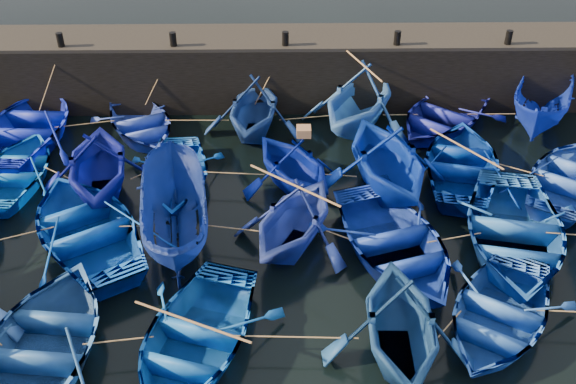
{
  "coord_description": "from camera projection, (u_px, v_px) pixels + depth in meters",
  "views": [
    {
      "loc": [
        -0.22,
        -12.18,
        11.62
      ],
      "look_at": [
        0.0,
        3.2,
        0.7
      ],
      "focal_mm": 40.0,
      "sensor_mm": 36.0,
      "label": 1
    }
  ],
  "objects": [
    {
      "name": "bollard_1",
      "position": [
        173.0,
        39.0,
        22.78
      ],
      "size": [
        0.24,
        0.24,
        0.5
      ],
      "primitive_type": "cylinder",
      "color": "black",
      "rests_on": "quay_top"
    },
    {
      "name": "wooden_crate",
      "position": [
        304.0,
        131.0,
        19.01
      ],
      "size": [
        0.43,
        0.43,
        0.27
      ],
      "primitive_type": "cube",
      "color": "#976742",
      "rests_on": "boat_9"
    },
    {
      "name": "boat_22",
      "position": [
        193.0,
        338.0,
        14.54
      ],
      "size": [
        4.71,
        5.6,
        1.0
      ],
      "primitive_type": "imported",
      "rotation": [
        0.0,
        0.0,
        -0.3
      ],
      "color": "#0A47A5",
      "rests_on": "ground"
    },
    {
      "name": "boat_11",
      "position": [
        463.0,
        163.0,
        20.49
      ],
      "size": [
        4.67,
        5.71,
        1.04
      ],
      "primitive_type": "imported",
      "rotation": [
        0.0,
        0.0,
        2.9
      ],
      "color": "navy",
      "rests_on": "ground"
    },
    {
      "name": "boat_0",
      "position": [
        28.0,
        126.0,
        22.26
      ],
      "size": [
        4.4,
        5.93,
        1.19
      ],
      "primitive_type": "imported",
      "rotation": [
        0.0,
        0.0,
        3.09
      ],
      "color": "#08169D",
      "rests_on": "ground"
    },
    {
      "name": "boat_2",
      "position": [
        254.0,
        107.0,
        22.41
      ],
      "size": [
        4.02,
        4.5,
        2.16
      ],
      "primitive_type": "imported",
      "rotation": [
        0.0,
        0.0,
        -0.13
      ],
      "color": "navy",
      "rests_on": "ground"
    },
    {
      "name": "boat_24",
      "position": [
        498.0,
        313.0,
        15.21
      ],
      "size": [
        5.11,
        5.53,
        0.94
      ],
      "primitive_type": "imported",
      "rotation": [
        0.0,
        0.0,
        -0.55
      ],
      "color": "blue",
      "rests_on": "ground"
    },
    {
      "name": "boat_6",
      "position": [
        17.0,
        170.0,
        20.28
      ],
      "size": [
        3.29,
        4.49,
        0.91
      ],
      "primitive_type": "imported",
      "rotation": [
        0.0,
        0.0,
        3.11
      ],
      "color": "#074DB3",
      "rests_on": "ground"
    },
    {
      "name": "boat_1",
      "position": [
        140.0,
        123.0,
        22.75
      ],
      "size": [
        4.62,
        5.22,
        0.9
      ],
      "primitive_type": "imported",
      "rotation": [
        0.0,
        0.0,
        0.43
      ],
      "color": "#243CB4",
      "rests_on": "ground"
    },
    {
      "name": "quay_top",
      "position": [
        285.0,
        37.0,
        23.74
      ],
      "size": [
        26.0,
        2.5,
        0.12
      ],
      "primitive_type": "cube",
      "color": "black",
      "rests_on": "quay_wall"
    },
    {
      "name": "mooring_ropes",
      "position": [
        297.0,
        157.0,
        20.14
      ],
      "size": [
        18.18,
        11.95,
        2.1
      ],
      "color": "tan",
      "rests_on": "ground"
    },
    {
      "name": "boat_23",
      "position": [
        401.0,
        322.0,
        14.18
      ],
      "size": [
        3.59,
        4.13,
        2.12
      ],
      "primitive_type": "imported",
      "rotation": [
        0.0,
        0.0,
        -0.03
      ],
      "color": "navy",
      "rests_on": "ground"
    },
    {
      "name": "quay_wall",
      "position": [
        285.0,
        70.0,
        24.5
      ],
      "size": [
        26.0,
        2.5,
        2.5
      ],
      "primitive_type": "cube",
      "color": "black",
      "rests_on": "ground"
    },
    {
      "name": "boat_3",
      "position": [
        359.0,
        98.0,
        22.61
      ],
      "size": [
        5.89,
        6.14,
        2.5
      ],
      "primitive_type": "imported",
      "rotation": [
        0.0,
        0.0,
        -0.51
      ],
      "color": "blue",
      "rests_on": "ground"
    },
    {
      "name": "boat_16",
      "position": [
        294.0,
        217.0,
        17.33
      ],
      "size": [
        4.8,
        5.03,
        2.06
      ],
      "primitive_type": "imported",
      "rotation": [
        0.0,
        0.0,
        -0.48
      ],
      "color": "#223795",
      "rests_on": "ground"
    },
    {
      "name": "loose_oars",
      "position": [
        342.0,
        165.0,
        18.25
      ],
      "size": [
        10.1,
        12.44,
        1.56
      ],
      "color": "#99724C",
      "rests_on": "ground"
    },
    {
      "name": "bollard_4",
      "position": [
        509.0,
        37.0,
        22.92
      ],
      "size": [
        0.24,
        0.24,
        0.5
      ],
      "primitive_type": "cylinder",
      "color": "black",
      "rests_on": "quay_top"
    },
    {
      "name": "boat_4",
      "position": [
        443.0,
        115.0,
        23.08
      ],
      "size": [
        5.95,
        6.13,
        1.04
      ],
      "primitive_type": "imported",
      "rotation": [
        0.0,
        0.0,
        -0.7
      ],
      "color": "navy",
      "rests_on": "ground"
    },
    {
      "name": "boat_18",
      "position": [
        514.0,
        232.0,
        17.52
      ],
      "size": [
        5.13,
        6.37,
        1.17
      ],
      "primitive_type": "imported",
      "rotation": [
        0.0,
        0.0,
        -0.21
      ],
      "color": "#134AA6",
      "rests_on": "ground"
    },
    {
      "name": "boat_7",
      "position": [
        98.0,
        163.0,
        19.32
      ],
      "size": [
        4.51,
        5.0,
        2.31
      ],
      "primitive_type": "imported",
      "rotation": [
        0.0,
        0.0,
        3.32
      ],
      "color": "navy",
      "rests_on": "ground"
    },
    {
      "name": "boat_17",
      "position": [
        394.0,
        243.0,
        17.21
      ],
      "size": [
        5.16,
        6.11,
        1.08
      ],
      "primitive_type": "imported",
      "rotation": [
        0.0,
        0.0,
        0.31
      ],
      "color": "#0F2D99",
      "rests_on": "ground"
    },
    {
      "name": "boat_10",
      "position": [
        388.0,
        157.0,
        19.4
      ],
      "size": [
        5.05,
        5.55,
        2.51
      ],
      "primitive_type": "imported",
      "rotation": [
        0.0,
        0.0,
        3.36
      ],
      "color": "#05269F",
      "rests_on": "ground"
    },
    {
      "name": "boat_12",
      "position": [
        572.0,
        177.0,
        19.86
      ],
      "size": [
        5.63,
        5.97,
        1.01
      ],
      "primitive_type": "imported",
      "rotation": [
        0.0,
        0.0,
        2.53
      ],
      "color": "blue",
      "rests_on": "ground"
    },
    {
      "name": "bollard_3",
      "position": [
        397.0,
        38.0,
        22.87
      ],
      "size": [
        0.24,
        0.24,
        0.5
      ],
      "primitive_type": "cylinder",
      "color": "black",
      "rests_on": "quay_top"
    },
    {
      "name": "bollard_2",
      "position": [
        285.0,
        39.0,
        22.83
      ],
      "size": [
        0.24,
        0.24,
        0.5
      ],
      "primitive_type": "cylinder",
      "color": "black",
      "rests_on": "quay_top"
    },
    {
      "name": "boat_15",
      "position": [
        173.0,
        214.0,
        17.57
      ],
      "size": [
        2.55,
        5.16,
        1.91
      ],
      "primitive_type": "imported",
      "rotation": [
        0.0,
        0.0,
        3.29
      ],
      "color": "navy",
      "rests_on": "ground"
    },
    {
      "name": "boat_5",
      "position": [
        543.0,
        103.0,
        22.86
      ],
      "size": [
        3.94,
        5.41,
        1.97
      ],
      "primitive_type": "imported",
      "rotation": [
        0.0,
        0.0,
        -0.45
      ],
      "color": "#0E27B0",
      "rests_on": "ground"
    },
    {
      "name": "boat_14",
      "position": [
        87.0,
        226.0,
        17.76
      ],
      "size": [
        6.15,
        6.66,
        1.13
      ],
      "primitive_type": "imported",
      "rotation": [
        0.0,
        0.0,
        3.69
      ],
      "color": "#063BA2",
      "rests_on": "ground"
    },
    {
      "name": "boat_8",
      "position": [
        175.0,
        175.0,
        20.05
      ],
      "size": [
        3.41,
        4.54,
        0.9
      ],
      "primitive_type": "imported",
      "rotation": [
        0.0,
        0.0,
        0.08
      ],
      "color": "#073EAE",
      "rests_on": "ground"
    },
    {
      "name": "boat_21",
      "position": [
        42.0,
        345.0,
        14.31
      ],
      "size": [
        4.29,
        5.62,
        1.09
      ],
      "primitive_type": "imported",
      "rotation": [
        0.0,
        0.0,
        3.03
      ],
      "color": "navy",
      "rests_on": "ground"
    },
    {
      "name": "bollard_0",
      "position": [
        60.0,
        40.0,
        22.73
      ],
      "size": [
        0.24,
        0.24,
        0.5
      ],
      "primitive_type": "cylinder",
      "color": "black",
      "rests_on": "quay_top"
    },
    {
      "name": "boat_9",
      "position": [
        293.0,
        163.0,
        19.65
      ],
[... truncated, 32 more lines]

